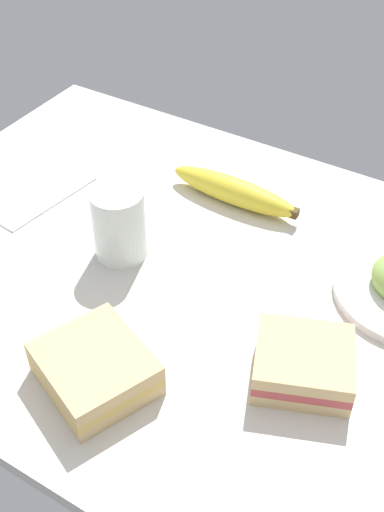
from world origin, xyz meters
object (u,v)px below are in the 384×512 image
(banana, at_px, (234,191))
(paper_napkin, at_px, (20,184))
(sandwich_side, at_px, (303,364))
(sandwich_main, at_px, (95,369))
(glass_of_milk, at_px, (119,228))

(banana, height_order, paper_napkin, banana)
(sandwich_side, height_order, banana, sandwich_side)
(sandwich_main, height_order, paper_napkin, sandwich_main)
(banana, bearing_deg, glass_of_milk, 67.09)
(sandwich_main, height_order, sandwich_side, same)
(sandwich_main, relative_size, sandwich_side, 1.12)
(sandwich_side, distance_m, paper_napkin, 0.52)
(glass_of_milk, xyz_separation_m, paper_napkin, (0.22, -0.05, -0.04))
(sandwich_main, distance_m, banana, 0.36)
(sandwich_main, relative_size, glass_of_milk, 1.48)
(paper_napkin, bearing_deg, sandwich_side, 167.83)
(glass_of_milk, bearing_deg, paper_napkin, -11.67)
(paper_napkin, bearing_deg, banana, -156.45)
(glass_of_milk, height_order, banana, glass_of_milk)
(sandwich_main, distance_m, sandwich_side, 0.22)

